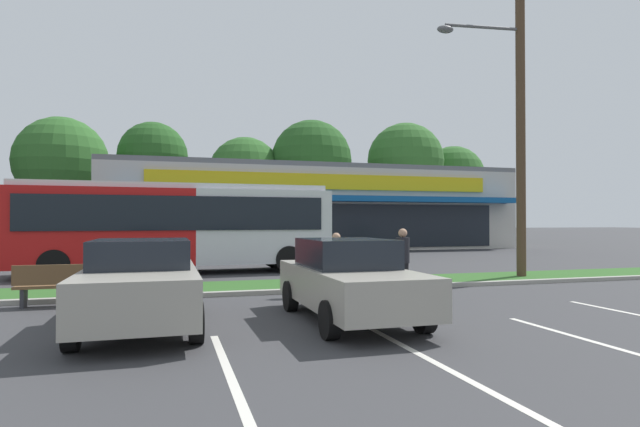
{
  "coord_description": "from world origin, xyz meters",
  "views": [
    {
      "loc": [
        -5.22,
        -0.52,
        1.92
      ],
      "look_at": [
        0.29,
        18.1,
        2.2
      ],
      "focal_mm": 28.99,
      "sensor_mm": 36.0,
      "label": 1
    }
  ],
  "objects": [
    {
      "name": "grass_median",
      "position": [
        0.0,
        14.0,
        0.06
      ],
      "size": [
        56.0,
        2.2,
        0.12
      ],
      "primitive_type": "cube",
      "color": "#2D5B23",
      "rests_on": "ground_plane"
    },
    {
      "name": "curb_lip",
      "position": [
        0.0,
        12.78,
        0.06
      ],
      "size": [
        56.0,
        0.24,
        0.12
      ],
      "primitive_type": "cube",
      "color": "#99968C",
      "rests_on": "ground_plane"
    },
    {
      "name": "parking_stripe_0",
      "position": [
        -4.47,
        5.84,
        0.0
      ],
      "size": [
        0.12,
        4.8,
        0.01
      ],
      "primitive_type": "cube",
      "color": "silver",
      "rests_on": "ground_plane"
    },
    {
      "name": "parking_stripe_1",
      "position": [
        -1.74,
        5.77,
        0.0
      ],
      "size": [
        0.12,
        4.8,
        0.01
      ],
      "primitive_type": "cube",
      "color": "silver",
      "rests_on": "ground_plane"
    },
    {
      "name": "parking_stripe_2",
      "position": [
        1.27,
        5.75,
        0.0
      ],
      "size": [
        0.12,
        4.8,
        0.01
      ],
      "primitive_type": "cube",
      "color": "silver",
      "rests_on": "ground_plane"
    },
    {
      "name": "storefront_building",
      "position": [
        4.43,
        35.07,
        2.8
      ],
      "size": [
        27.32,
        11.49,
        5.6
      ],
      "color": "#BCB7AD",
      "rests_on": "ground_plane"
    },
    {
      "name": "tree_left",
      "position": [
        -13.15,
        43.52,
        6.5
      ],
      "size": [
        6.95,
        6.95,
        9.98
      ],
      "color": "#473323",
      "rests_on": "ground_plane"
    },
    {
      "name": "tree_mid_left",
      "position": [
        -6.45,
        45.9,
        7.42
      ],
      "size": [
        5.88,
        5.88,
        10.39
      ],
      "color": "#473323",
      "rests_on": "ground_plane"
    },
    {
      "name": "tree_mid",
      "position": [
        1.29,
        44.6,
        6.06
      ],
      "size": [
        6.34,
        6.34,
        9.24
      ],
      "color": "#473323",
      "rests_on": "ground_plane"
    },
    {
      "name": "tree_mid_right",
      "position": [
        6.94,
        43.25,
        7.22
      ],
      "size": [
        7.11,
        7.11,
        10.79
      ],
      "color": "#473323",
      "rests_on": "ground_plane"
    },
    {
      "name": "tree_right",
      "position": [
        15.78,
        42.73,
        7.41
      ],
      "size": [
        7.0,
        7.0,
        10.92
      ],
      "color": "#473323",
      "rests_on": "ground_plane"
    },
    {
      "name": "tree_far_right",
      "position": [
        21.97,
        44.75,
        6.24
      ],
      "size": [
        6.15,
        6.15,
        9.32
      ],
      "color": "#473323",
      "rests_on": "ground_plane"
    },
    {
      "name": "utility_pole",
      "position": [
        5.74,
        13.79,
        6.05
      ],
      "size": [
        3.08,
        2.4,
        11.39
      ],
      "color": "#4C3826",
      "rests_on": "ground_plane"
    },
    {
      "name": "city_bus",
      "position": [
        -4.85,
        19.09,
        1.76
      ],
      "size": [
        11.23,
        2.93,
        3.25
      ],
      "rotation": [
        0.0,
        0.0,
        0.03
      ],
      "color": "#B71414",
      "rests_on": "ground_plane"
    },
    {
      "name": "bus_stop_bench",
      "position": [
        -7.66,
        12.22,
        0.5
      ],
      "size": [
        1.6,
        0.45,
        0.95
      ],
      "rotation": [
        0.0,
        0.0,
        3.14
      ],
      "color": "brown",
      "rests_on": "ground_plane"
    },
    {
      "name": "car_0",
      "position": [
        -1.86,
        8.88,
        0.79
      ],
      "size": [
        1.9,
        4.48,
        1.56
      ],
      "rotation": [
        0.0,
        0.0,
        -1.57
      ],
      "color": "#9E998C",
      "rests_on": "ground_plane"
    },
    {
      "name": "car_2",
      "position": [
        -5.68,
        9.22,
        0.81
      ],
      "size": [
        2.01,
        4.46,
        1.58
      ],
      "rotation": [
        0.0,
        0.0,
        -1.57
      ],
      "color": "#9E998C",
      "rests_on": "ground_plane"
    },
    {
      "name": "car_3",
      "position": [
        -8.45,
        25.65,
        0.75
      ],
      "size": [
        4.1,
        1.93,
        1.44
      ],
      "color": "navy",
      "rests_on": "ground_plane"
    },
    {
      "name": "pedestrian_near_bench",
      "position": [
        0.6,
        11.62,
        0.87
      ],
      "size": [
        0.35,
        0.35,
        1.72
      ],
      "rotation": [
        0.0,
        0.0,
        6.02
      ],
      "color": "black",
      "rests_on": "ground_plane"
    },
    {
      "name": "pedestrian_by_pole",
      "position": [
        -1.16,
        11.78,
        0.82
      ],
      "size": [
        0.33,
        0.33,
        1.62
      ],
      "rotation": [
        0.0,
        0.0,
        1.77
      ],
      "color": "#47423D",
      "rests_on": "ground_plane"
    }
  ]
}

